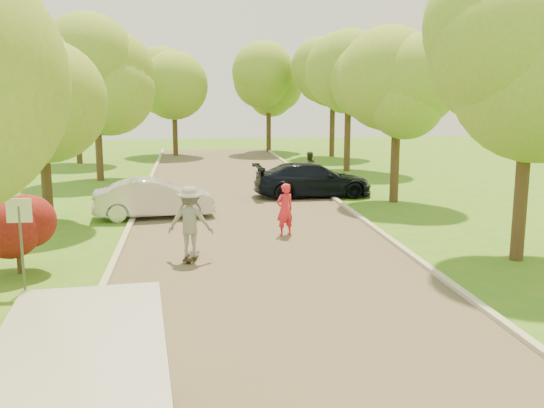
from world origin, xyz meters
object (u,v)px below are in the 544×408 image
street_sign (20,225)px  person_striped (285,210)px  person_olive (309,168)px  dark_sedan (313,180)px  skateboarder (190,221)px  silver_sedan (154,198)px  longboard (191,257)px

street_sign → person_striped: size_ratio=1.29×
person_striped → person_olive: person_striped is taller
dark_sedan → skateboarder: bearing=149.6°
street_sign → person_olive: (9.60, 15.06, -0.75)m
silver_sedan → person_striped: person_striped is taller
silver_sedan → person_olive: person_olive is taller
silver_sedan → dark_sedan: (6.60, 3.63, 0.04)m
silver_sedan → person_olive: (7.10, 7.00, 0.11)m
skateboarder → dark_sedan: bearing=-106.5°
street_sign → dark_sedan: street_sign is taller
person_striped → dark_sedan: bearing=-133.0°
person_olive → street_sign: bearing=29.1°
longboard → person_olive: size_ratio=0.62×
street_sign → dark_sedan: (9.10, 11.69, -0.82)m
longboard → person_olive: 14.20m
street_sign → dark_sedan: bearing=52.1°
silver_sedan → skateboarder: (1.30, -5.94, 0.38)m
silver_sedan → dark_sedan: 7.53m
person_striped → person_olive: (2.83, 10.41, -0.02)m
person_olive → longboard: bearing=37.4°
person_striped → skateboarder: bearing=15.7°
street_sign → person_striped: street_sign is taller
skateboarder → person_striped: 3.91m
street_sign → skateboarder: size_ratio=1.13×
silver_sedan → person_striped: 5.46m
longboard → person_striped: bearing=-127.2°
dark_sedan → person_olive: (0.50, 3.36, 0.07)m
longboard → skateboarder: bearing=129.0°
longboard → person_olive: person_olive is taller
skateboarder → person_striped: size_ratio=1.14×
person_olive → dark_sedan: bearing=53.2°
street_sign → person_olive: street_sign is taller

